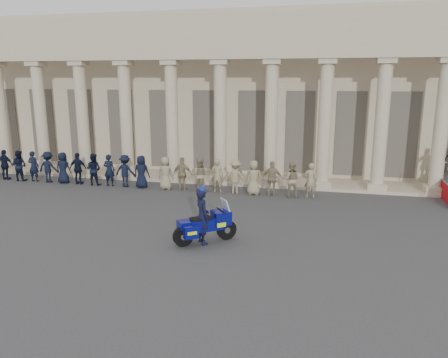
{
  "coord_description": "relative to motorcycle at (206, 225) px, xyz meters",
  "views": [
    {
      "loc": [
        3.97,
        -13.69,
        5.38
      ],
      "look_at": [
        0.24,
        2.26,
        1.6
      ],
      "focal_mm": 35.0,
      "sensor_mm": 36.0,
      "label": 1
    }
  ],
  "objects": [
    {
      "name": "rider",
      "position": [
        -0.1,
        -0.08,
        0.35
      ],
      "size": [
        0.78,
        0.82,
        1.98
      ],
      "rotation": [
        0.0,
        0.0,
        2.22
      ],
      "color": "black",
      "rests_on": "ground"
    },
    {
      "name": "motorcycle",
      "position": [
        0.0,
        0.0,
        0.0
      ],
      "size": [
        1.89,
        1.62,
        1.45
      ],
      "rotation": [
        0.0,
        0.0,
        0.65
      ],
      "color": "black",
      "rests_on": "ground"
    },
    {
      "name": "officer_rank",
      "position": [
        -6.43,
        6.55,
        0.2
      ],
      "size": [
        19.5,
        0.62,
        1.64
      ],
      "color": "black",
      "rests_on": "ground"
    },
    {
      "name": "building",
      "position": [
        -0.24,
        15.13,
        3.9
      ],
      "size": [
        40.0,
        12.5,
        9.0
      ],
      "color": "#BAAA8C",
      "rests_on": "ground"
    },
    {
      "name": "ground",
      "position": [
        -0.24,
        0.39,
        -0.63
      ],
      "size": [
        90.0,
        90.0,
        0.0
      ],
      "primitive_type": "plane",
      "color": "#38383A",
      "rests_on": "ground"
    }
  ]
}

